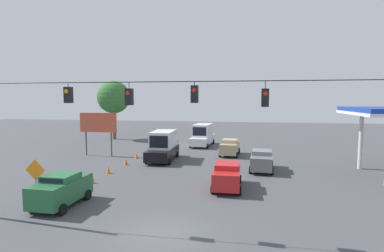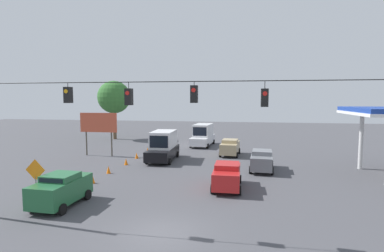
{
  "view_description": "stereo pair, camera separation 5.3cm",
  "coord_description": "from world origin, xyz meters",
  "px_view_note": "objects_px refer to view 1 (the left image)",
  "views": [
    {
      "loc": [
        -3.8,
        13.33,
        6.42
      ],
      "look_at": [
        0.04,
        -9.51,
        4.3
      ],
      "focal_mm": 28.0,
      "sensor_mm": 36.0,
      "label": 1
    },
    {
      "loc": [
        -3.85,
        13.32,
        6.42
      ],
      "look_at": [
        0.04,
        -9.51,
        4.3
      ],
      "focal_mm": 28.0,
      "sensor_mm": 36.0,
      "label": 2
    }
  ],
  "objects_px": {
    "traffic_cone_nearest": "(68,193)",
    "traffic_cone_farthest": "(147,150)",
    "box_truck_white_withflow_deep": "(203,135)",
    "roadside_billboard": "(98,125)",
    "sedan_grey_oncoming_far": "(262,160)",
    "traffic_cone_second": "(92,179)",
    "traffic_cone_fifth": "(136,156)",
    "sedan_green_parked_shoulder": "(61,189)",
    "traffic_cone_third": "(108,170)",
    "work_zone_sign": "(36,174)",
    "overhead_signal_span": "(162,128)",
    "traffic_cone_fourth": "(126,162)",
    "tree_horizon_left": "(114,97)",
    "sedan_tan_oncoming_deep": "(230,147)",
    "box_truck_black_withflow_far": "(163,146)",
    "sedan_red_crossing_near": "(227,175)"
  },
  "relations": [
    {
      "from": "sedan_tan_oncoming_deep",
      "to": "traffic_cone_nearest",
      "type": "distance_m",
      "value": 19.15
    },
    {
      "from": "traffic_cone_nearest",
      "to": "traffic_cone_farthest",
      "type": "xyz_separation_m",
      "value": [
        -0.06,
        -16.35,
        0.0
      ]
    },
    {
      "from": "traffic_cone_nearest",
      "to": "traffic_cone_fourth",
      "type": "bearing_deg",
      "value": -90.07
    },
    {
      "from": "sedan_green_parked_shoulder",
      "to": "work_zone_sign",
      "type": "height_order",
      "value": "work_zone_sign"
    },
    {
      "from": "box_truck_black_withflow_far",
      "to": "tree_horizon_left",
      "type": "xyz_separation_m",
      "value": [
        11.92,
        -14.62,
        5.14
      ]
    },
    {
      "from": "box_truck_white_withflow_deep",
      "to": "roadside_billboard",
      "type": "bearing_deg",
      "value": 40.67
    },
    {
      "from": "box_truck_black_withflow_far",
      "to": "roadside_billboard",
      "type": "height_order",
      "value": "roadside_billboard"
    },
    {
      "from": "traffic_cone_second",
      "to": "work_zone_sign",
      "type": "bearing_deg",
      "value": 80.01
    },
    {
      "from": "sedan_grey_oncoming_far",
      "to": "tree_horizon_left",
      "type": "bearing_deg",
      "value": -38.77
    },
    {
      "from": "box_truck_black_withflow_far",
      "to": "traffic_cone_fifth",
      "type": "distance_m",
      "value": 3.29
    },
    {
      "from": "sedan_grey_oncoming_far",
      "to": "traffic_cone_second",
      "type": "distance_m",
      "value": 14.45
    },
    {
      "from": "traffic_cone_third",
      "to": "tree_horizon_left",
      "type": "height_order",
      "value": "tree_horizon_left"
    },
    {
      "from": "box_truck_white_withflow_deep",
      "to": "traffic_cone_fourth",
      "type": "relative_size",
      "value": 9.93
    },
    {
      "from": "traffic_cone_second",
      "to": "sedan_green_parked_shoulder",
      "type": "bearing_deg",
      "value": 96.39
    },
    {
      "from": "sedan_green_parked_shoulder",
      "to": "overhead_signal_span",
      "type": "bearing_deg",
      "value": 162.63
    },
    {
      "from": "traffic_cone_farthest",
      "to": "work_zone_sign",
      "type": "height_order",
      "value": "work_zone_sign"
    },
    {
      "from": "traffic_cone_second",
      "to": "traffic_cone_fifth",
      "type": "bearing_deg",
      "value": -90.01
    },
    {
      "from": "traffic_cone_nearest",
      "to": "work_zone_sign",
      "type": "bearing_deg",
      "value": 61.17
    },
    {
      "from": "traffic_cone_third",
      "to": "traffic_cone_fourth",
      "type": "bearing_deg",
      "value": -93.46
    },
    {
      "from": "traffic_cone_second",
      "to": "traffic_cone_farthest",
      "type": "distance_m",
      "value": 13.02
    },
    {
      "from": "sedan_green_parked_shoulder",
      "to": "traffic_cone_second",
      "type": "distance_m",
      "value": 4.84
    },
    {
      "from": "sedan_grey_oncoming_far",
      "to": "traffic_cone_nearest",
      "type": "height_order",
      "value": "sedan_grey_oncoming_far"
    },
    {
      "from": "tree_horizon_left",
      "to": "traffic_cone_fourth",
      "type": "bearing_deg",
      "value": 117.12
    },
    {
      "from": "overhead_signal_span",
      "to": "traffic_cone_fourth",
      "type": "bearing_deg",
      "value": -61.34
    },
    {
      "from": "box_truck_black_withflow_far",
      "to": "traffic_cone_fifth",
      "type": "relative_size",
      "value": 9.4
    },
    {
      "from": "box_truck_white_withflow_deep",
      "to": "sedan_red_crossing_near",
      "type": "xyz_separation_m",
      "value": [
        -4.31,
        19.18,
        -0.49
      ]
    },
    {
      "from": "roadside_billboard",
      "to": "traffic_cone_fifth",
      "type": "bearing_deg",
      "value": 169.51
    },
    {
      "from": "box_truck_black_withflow_far",
      "to": "traffic_cone_third",
      "type": "bearing_deg",
      "value": 62.97
    },
    {
      "from": "sedan_red_crossing_near",
      "to": "sedan_tan_oncoming_deep",
      "type": "relative_size",
      "value": 1.01
    },
    {
      "from": "box_truck_black_withflow_far",
      "to": "traffic_cone_second",
      "type": "relative_size",
      "value": 9.4
    },
    {
      "from": "traffic_cone_nearest",
      "to": "tree_horizon_left",
      "type": "distance_m",
      "value": 29.34
    },
    {
      "from": "traffic_cone_nearest",
      "to": "traffic_cone_second",
      "type": "distance_m",
      "value": 3.33
    },
    {
      "from": "work_zone_sign",
      "to": "overhead_signal_span",
      "type": "bearing_deg",
      "value": 167.52
    },
    {
      "from": "box_truck_white_withflow_deep",
      "to": "sedan_tan_oncoming_deep",
      "type": "height_order",
      "value": "box_truck_white_withflow_deep"
    },
    {
      "from": "sedan_grey_oncoming_far",
      "to": "traffic_cone_third",
      "type": "bearing_deg",
      "value": 14.34
    },
    {
      "from": "sedan_grey_oncoming_far",
      "to": "work_zone_sign",
      "type": "bearing_deg",
      "value": 39.6
    },
    {
      "from": "traffic_cone_fifth",
      "to": "sedan_tan_oncoming_deep",
      "type": "bearing_deg",
      "value": -160.36
    },
    {
      "from": "sedan_tan_oncoming_deep",
      "to": "sedan_green_parked_shoulder",
      "type": "relative_size",
      "value": 1.06
    },
    {
      "from": "traffic_cone_farthest",
      "to": "sedan_tan_oncoming_deep",
      "type": "bearing_deg",
      "value": -179.38
    },
    {
      "from": "traffic_cone_second",
      "to": "traffic_cone_fifth",
      "type": "relative_size",
      "value": 1.0
    },
    {
      "from": "sedan_green_parked_shoulder",
      "to": "traffic_cone_second",
      "type": "relative_size",
      "value": 6.31
    },
    {
      "from": "overhead_signal_span",
      "to": "traffic_cone_fifth",
      "type": "relative_size",
      "value": 32.75
    },
    {
      "from": "box_truck_black_withflow_far",
      "to": "sedan_tan_oncoming_deep",
      "type": "height_order",
      "value": "box_truck_black_withflow_far"
    },
    {
      "from": "sedan_tan_oncoming_deep",
      "to": "sedan_green_parked_shoulder",
      "type": "xyz_separation_m",
      "value": [
        9.3,
        17.89,
        0.06
      ]
    },
    {
      "from": "traffic_cone_third",
      "to": "tree_horizon_left",
      "type": "xyz_separation_m",
      "value": [
        8.73,
        -20.86,
        6.31
      ]
    },
    {
      "from": "box_truck_black_withflow_far",
      "to": "tree_horizon_left",
      "type": "bearing_deg",
      "value": -50.83
    },
    {
      "from": "box_truck_black_withflow_far",
      "to": "traffic_cone_farthest",
      "type": "relative_size",
      "value": 9.4
    },
    {
      "from": "traffic_cone_farthest",
      "to": "tree_horizon_left",
      "type": "height_order",
      "value": "tree_horizon_left"
    },
    {
      "from": "traffic_cone_second",
      "to": "work_zone_sign",
      "type": "distance_m",
      "value": 5.42
    },
    {
      "from": "overhead_signal_span",
      "to": "tree_horizon_left",
      "type": "bearing_deg",
      "value": -62.2
    }
  ]
}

